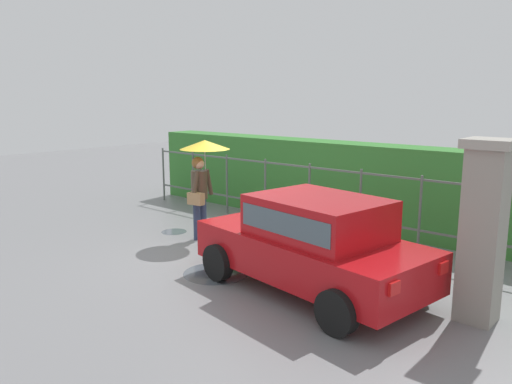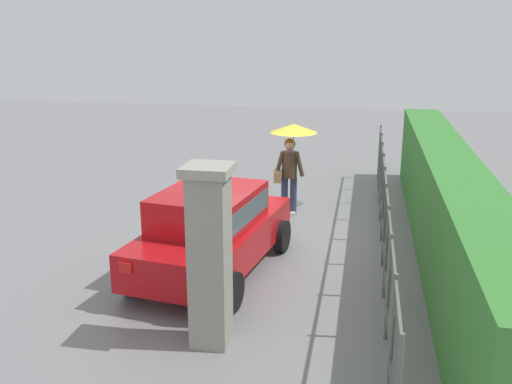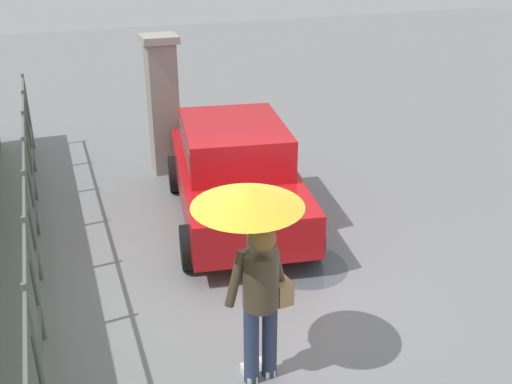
# 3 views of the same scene
# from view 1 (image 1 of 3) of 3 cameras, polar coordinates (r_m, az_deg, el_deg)

# --- Properties ---
(ground_plane) EXTENTS (40.00, 40.00, 0.00)m
(ground_plane) POSITION_cam_1_polar(r_m,az_deg,el_deg) (9.33, -1.93, -7.53)
(ground_plane) COLOR slate
(car) EXTENTS (3.92, 2.30, 1.48)m
(car) POSITION_cam_1_polar(r_m,az_deg,el_deg) (7.63, 6.56, -5.49)
(car) COLOR #B71116
(car) RESTS_ON ground
(pedestrian) EXTENTS (1.02, 1.02, 2.07)m
(pedestrian) POSITION_cam_1_polar(r_m,az_deg,el_deg) (10.32, -6.14, 2.95)
(pedestrian) COLOR #2D3856
(pedestrian) RESTS_ON ground
(gate_pillar) EXTENTS (0.60, 0.60, 2.42)m
(gate_pillar) POSITION_cam_1_polar(r_m,az_deg,el_deg) (7.12, 24.45, -3.96)
(gate_pillar) COLOR gray
(gate_pillar) RESTS_ON ground
(fence_section) EXTENTS (11.43, 0.05, 1.50)m
(fence_section) POSITION_cam_1_polar(r_m,az_deg,el_deg) (10.73, 8.84, -0.64)
(fence_section) COLOR #59605B
(fence_section) RESTS_ON ground
(hedge_row) EXTENTS (12.38, 0.90, 1.90)m
(hedge_row) POSITION_cam_1_polar(r_m,az_deg,el_deg) (11.62, 11.70, 0.75)
(hedge_row) COLOR #387F33
(hedge_row) RESTS_ON ground
(puddle_near) EXTENTS (1.11, 1.11, 0.00)m
(puddle_near) POSITION_cam_1_polar(r_m,az_deg,el_deg) (8.59, -4.57, -9.19)
(puddle_near) COLOR #4C545B
(puddle_near) RESTS_ON ground
(puddle_far) EXTENTS (0.55, 0.55, 0.00)m
(puddle_far) POSITION_cam_1_polar(r_m,az_deg,el_deg) (11.22, -9.32, -4.48)
(puddle_far) COLOR #4C545B
(puddle_far) RESTS_ON ground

